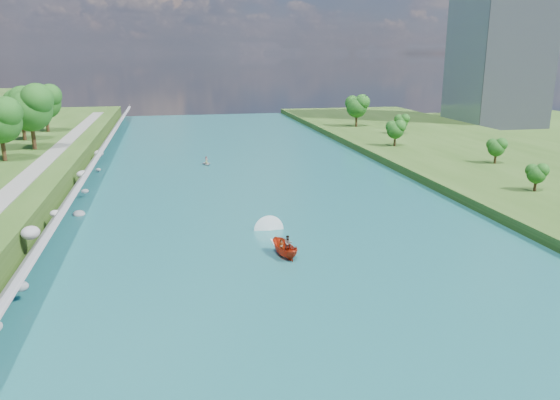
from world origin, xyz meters
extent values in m
plane|color=#2D5119|center=(0.00, 0.00, 0.00)|extent=(260.00, 260.00, 0.00)
cube|color=#18595C|center=(0.00, 20.00, 0.05)|extent=(55.00, 240.00, 0.10)
cube|color=slate|center=(-25.85, 20.00, 1.80)|extent=(3.54, 236.00, 4.05)
ellipsoid|color=gray|center=(-25.38, -5.67, 1.48)|extent=(1.33, 1.25, 0.87)
ellipsoid|color=gray|center=(-26.56, 4.25, 3.10)|extent=(1.83, 2.18, 1.35)
ellipsoid|color=gray|center=(-26.01, 13.94, 2.29)|extent=(1.21, 1.24, 0.85)
ellipsoid|color=gray|center=(-24.49, 20.72, 0.12)|extent=(1.63, 1.93, 1.03)
ellipsoid|color=gray|center=(-24.83, 29.79, 1.04)|extent=(1.09, 1.22, 0.62)
ellipsoid|color=gray|center=(-26.05, 37.12, 2.07)|extent=(1.85, 2.28, 1.19)
ellipsoid|color=gray|center=(-24.99, 47.97, 0.52)|extent=(0.94, 1.02, 0.60)
ellipsoid|color=gray|center=(-25.98, 58.95, 1.57)|extent=(1.83, 1.87, 1.31)
cube|color=gray|center=(-32.50, 20.00, 3.55)|extent=(3.00, 200.00, 0.10)
cube|color=gray|center=(82.50, 95.00, 30.00)|extent=(22.00, 22.00, 60.00)
ellipsoid|color=#1A4B14|center=(-39.01, 43.87, 9.58)|extent=(7.29, 7.29, 12.16)
ellipsoid|color=#1A4B14|center=(-36.70, 54.86, 10.45)|extent=(8.34, 8.34, 13.90)
ellipsoid|color=#1A4B14|center=(-41.12, 66.89, 9.67)|extent=(7.40, 7.40, 12.34)
ellipsoid|color=#1A4B14|center=(-38.98, 79.26, 9.66)|extent=(7.39, 7.39, 12.31)
ellipsoid|color=#1A4B14|center=(38.71, 14.95, 3.87)|extent=(2.85, 2.85, 4.74)
ellipsoid|color=#1A4B14|center=(44.84, 34.50, 4.19)|extent=(3.23, 3.23, 5.39)
ellipsoid|color=#1A4B14|center=(34.84, 56.01, 4.74)|extent=(3.88, 3.88, 6.47)
ellipsoid|color=#1A4B14|center=(43.75, 72.92, 4.36)|extent=(3.44, 3.44, 5.73)
ellipsoid|color=#1A4B14|center=(37.63, 88.52, 6.48)|extent=(5.98, 5.98, 9.96)
imported|color=#B1290E|center=(-1.17, 0.34, 0.96)|extent=(2.69, 4.74, 1.73)
imported|color=#66605B|center=(-1.57, -0.06, 1.27)|extent=(0.66, 0.49, 1.64)
imported|color=#66605B|center=(-0.67, 0.84, 1.31)|extent=(0.86, 0.68, 1.72)
cube|color=white|center=(-1.17, 3.34, 0.13)|extent=(0.90, 5.00, 0.06)
imported|color=gray|center=(-5.52, 50.83, 0.38)|extent=(2.25, 2.91, 0.56)
imported|color=#66605B|center=(-5.52, 50.83, 1.01)|extent=(0.75, 0.61, 1.33)
camera|label=1|loc=(-12.45, -51.99, 20.57)|focal=35.00mm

